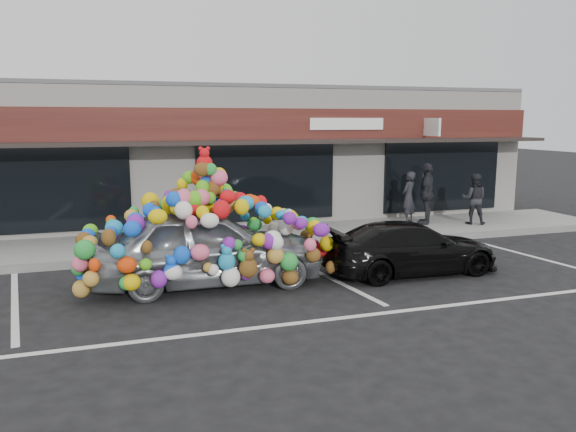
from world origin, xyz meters
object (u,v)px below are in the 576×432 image
object	(u,v)px
pedestrian_a	(409,197)
pedestrian_b	(474,199)
toy_car	(207,237)
pedestrian_c	(427,194)
black_sedan	(411,248)

from	to	relation	value
pedestrian_a	pedestrian_b	world-z (taller)	pedestrian_a
toy_car	pedestrian_a	bearing A→B (deg)	-58.09
toy_car	pedestrian_b	world-z (taller)	toy_car
toy_car	pedestrian_c	bearing A→B (deg)	-61.52
pedestrian_a	pedestrian_c	world-z (taller)	pedestrian_c
pedestrian_a	pedestrian_c	size ratio (longest dim) A/B	0.85
pedestrian_a	pedestrian_b	xyz separation A→B (m)	(1.78, -0.77, -0.02)
toy_car	pedestrian_a	world-z (taller)	toy_car
pedestrian_b	pedestrian_c	bearing A→B (deg)	13.58
toy_car	pedestrian_b	bearing A→B (deg)	-67.85
black_sedan	pedestrian_c	distance (m)	5.31
pedestrian_a	pedestrian_c	bearing A→B (deg)	109.67
black_sedan	pedestrian_c	bearing A→B (deg)	-35.12
pedestrian_a	black_sedan	bearing A→B (deg)	26.91
black_sedan	pedestrian_a	bearing A→B (deg)	-29.35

